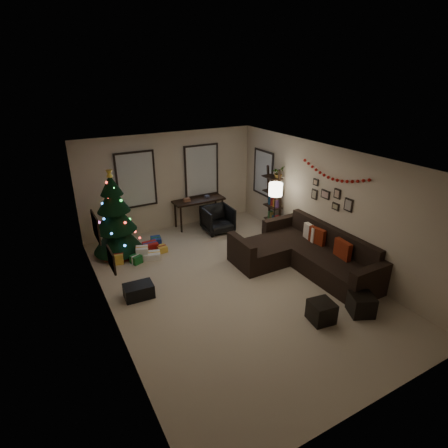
{
  "coord_description": "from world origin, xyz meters",
  "views": [
    {
      "loc": [
        -3.35,
        -5.63,
        4.22
      ],
      "look_at": [
        0.1,
        0.6,
        1.15
      ],
      "focal_mm": 28.92,
      "sensor_mm": 36.0,
      "label": 1
    }
  ],
  "objects_px": {
    "desk": "(199,202)",
    "desk_chair": "(218,219)",
    "sofa": "(304,255)",
    "bookshelf": "(274,202)",
    "christmas_tree": "(115,220)"
  },
  "relations": [
    {
      "from": "bookshelf",
      "to": "christmas_tree",
      "type": "bearing_deg",
      "value": 169.17
    },
    {
      "from": "sofa",
      "to": "bookshelf",
      "type": "relative_size",
      "value": 1.65
    },
    {
      "from": "sofa",
      "to": "desk_chair",
      "type": "height_order",
      "value": "sofa"
    },
    {
      "from": "desk",
      "to": "bookshelf",
      "type": "xyz_separation_m",
      "value": [
        1.57,
        -1.43,
        0.2
      ]
    },
    {
      "from": "sofa",
      "to": "desk_chair",
      "type": "relative_size",
      "value": 4.22
    },
    {
      "from": "christmas_tree",
      "to": "bookshelf",
      "type": "relative_size",
      "value": 1.18
    },
    {
      "from": "sofa",
      "to": "christmas_tree",
      "type": "bearing_deg",
      "value": 142.98
    },
    {
      "from": "desk_chair",
      "to": "bookshelf",
      "type": "relative_size",
      "value": 0.39
    },
    {
      "from": "desk",
      "to": "desk_chair",
      "type": "distance_m",
      "value": 0.78
    },
    {
      "from": "sofa",
      "to": "desk_chair",
      "type": "xyz_separation_m",
      "value": [
        -0.81,
        2.7,
        0.06
      ]
    },
    {
      "from": "bookshelf",
      "to": "desk_chair",
      "type": "bearing_deg",
      "value": 149.2
    },
    {
      "from": "desk",
      "to": "desk_chair",
      "type": "height_order",
      "value": "desk"
    },
    {
      "from": "desk",
      "to": "christmas_tree",
      "type": "bearing_deg",
      "value": -165.45
    },
    {
      "from": "christmas_tree",
      "to": "sofa",
      "type": "xyz_separation_m",
      "value": [
        3.58,
        -2.7,
        -0.61
      ]
    },
    {
      "from": "desk",
      "to": "bookshelf",
      "type": "relative_size",
      "value": 0.8
    }
  ]
}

